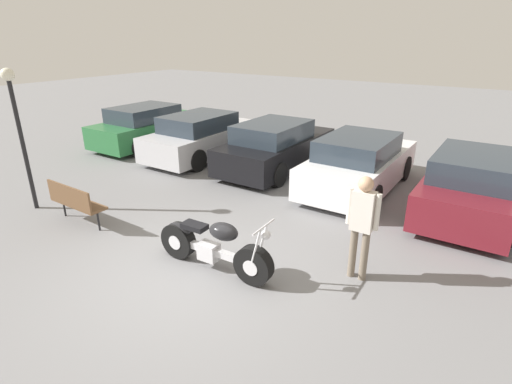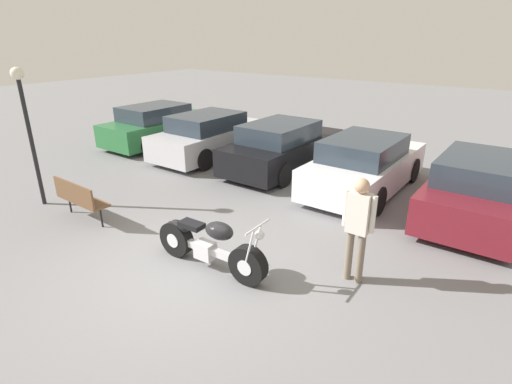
{
  "view_description": "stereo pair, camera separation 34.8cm",
  "coord_description": "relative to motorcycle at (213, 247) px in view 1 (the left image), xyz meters",
  "views": [
    {
      "loc": [
        4.07,
        -4.14,
        3.72
      ],
      "look_at": [
        0.08,
        1.9,
        0.85
      ],
      "focal_mm": 28.0,
      "sensor_mm": 36.0,
      "label": 1
    },
    {
      "loc": [
        4.36,
        -3.94,
        3.72
      ],
      "look_at": [
        0.08,
        1.9,
        0.85
      ],
      "focal_mm": 28.0,
      "sensor_mm": 36.0,
      "label": 2
    }
  ],
  "objects": [
    {
      "name": "person_standing",
      "position": [
        2.12,
        1.09,
        0.62
      ],
      "size": [
        0.52,
        0.23,
        1.75
      ],
      "color": "#726656",
      "rests_on": "ground_plane"
    },
    {
      "name": "parked_car_silver",
      "position": [
        -4.52,
        5.06,
        0.24
      ],
      "size": [
        1.85,
        4.23,
        1.4
      ],
      "color": "#BCBCC1",
      "rests_on": "ground_plane"
    },
    {
      "name": "parked_car_maroon",
      "position": [
        3.27,
        4.93,
        0.24
      ],
      "size": [
        1.85,
        4.23,
        1.4
      ],
      "color": "maroon",
      "rests_on": "ground_plane"
    },
    {
      "name": "parked_car_white",
      "position": [
        0.68,
        5.04,
        0.24
      ],
      "size": [
        1.85,
        4.23,
        1.4
      ],
      "color": "white",
      "rests_on": "ground_plane"
    },
    {
      "name": "ground_plane",
      "position": [
        -0.25,
        -0.34,
        -0.42
      ],
      "size": [
        60.0,
        60.0,
        0.0
      ],
      "primitive_type": "plane",
      "color": "slate"
    },
    {
      "name": "parked_car_green",
      "position": [
        -7.11,
        5.16,
        0.24
      ],
      "size": [
        1.85,
        4.23,
        1.4
      ],
      "color": "#286B38",
      "rests_on": "ground_plane"
    },
    {
      "name": "lamp_post",
      "position": [
        -5.03,
        -0.25,
        1.7
      ],
      "size": [
        0.27,
        0.27,
        3.09
      ],
      "color": "black",
      "rests_on": "ground_plane"
    },
    {
      "name": "motorcycle",
      "position": [
        0.0,
        0.0,
        0.0
      ],
      "size": [
        2.22,
        0.62,
        1.07
      ],
      "color": "black",
      "rests_on": "ground_plane"
    },
    {
      "name": "parked_car_black",
      "position": [
        -1.92,
        5.28,
        0.24
      ],
      "size": [
        1.85,
        4.23,
        1.4
      ],
      "color": "black",
      "rests_on": "ground_plane"
    },
    {
      "name": "park_bench",
      "position": [
        -3.45,
        -0.24,
        0.12
      ],
      "size": [
        1.43,
        0.43,
        0.89
      ],
      "color": "brown",
      "rests_on": "ground_plane"
    }
  ]
}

